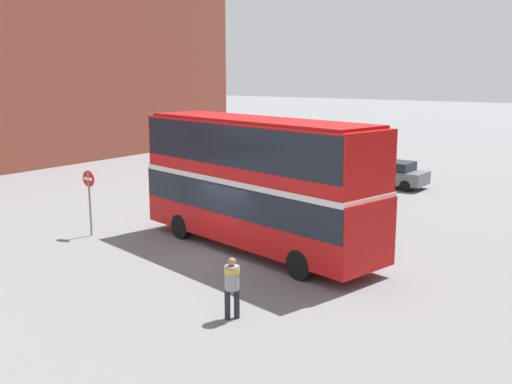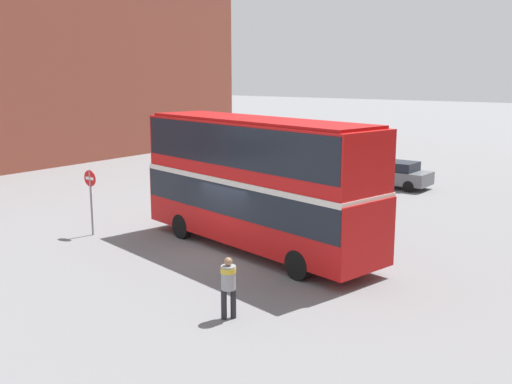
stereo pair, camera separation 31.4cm
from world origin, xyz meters
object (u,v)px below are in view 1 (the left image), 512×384
parked_car_kerb_near (392,174)px  parked_car_kerb_far (284,163)px  double_decker_bus (256,176)px  pedestrian_foreground (232,281)px  no_entry_sign (89,192)px

parked_car_kerb_near → parked_car_kerb_far: bearing=1.3°
double_decker_bus → pedestrian_foreground: bearing=-48.0°
parked_car_kerb_near → double_decker_bus: bearing=94.5°
no_entry_sign → parked_car_kerb_far: bearing=94.4°
pedestrian_foreground → parked_car_kerb_far: 22.98m
double_decker_bus → parked_car_kerb_far: 16.77m
pedestrian_foreground → parked_car_kerb_far: bearing=-22.3°
double_decker_bus → pedestrian_foreground: size_ratio=6.30×
parked_car_kerb_near → pedestrian_foreground: bearing=102.4°
double_decker_bus → no_entry_sign: bearing=-148.9°
parked_car_kerb_far → double_decker_bus: bearing=125.9°
double_decker_bus → parked_car_kerb_near: size_ratio=2.64×
parked_car_kerb_far → no_entry_sign: 16.87m
pedestrian_foreground → no_entry_sign: size_ratio=0.64×
parked_car_kerb_near → parked_car_kerb_far: size_ratio=0.90×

